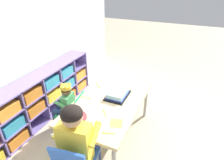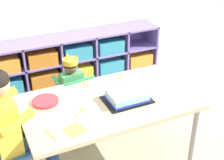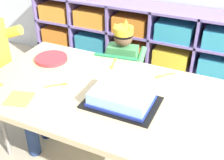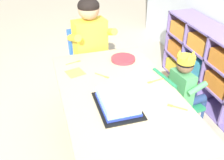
{
  "view_description": "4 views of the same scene",
  "coord_description": "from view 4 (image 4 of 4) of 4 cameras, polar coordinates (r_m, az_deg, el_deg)",
  "views": [
    {
      "loc": [
        -1.8,
        -0.84,
        2.0
      ],
      "look_at": [
        0.11,
        0.01,
        0.85
      ],
      "focal_mm": 30.18,
      "sensor_mm": 36.0,
      "label": 1
    },
    {
      "loc": [
        -0.87,
        -1.95,
        1.98
      ],
      "look_at": [
        0.02,
        -0.02,
        0.8
      ],
      "focal_mm": 51.06,
      "sensor_mm": 36.0,
      "label": 2
    },
    {
      "loc": [
        0.6,
        -1.17,
        1.5
      ],
      "look_at": [
        0.08,
        -0.05,
        0.73
      ],
      "focal_mm": 46.69,
      "sensor_mm": 36.0,
      "label": 3
    },
    {
      "loc": [
        1.43,
        -0.48,
        1.66
      ],
      "look_at": [
        0.13,
        -0.09,
        0.81
      ],
      "focal_mm": 42.26,
      "sensor_mm": 36.0,
      "label": 4
    }
  ],
  "objects": [
    {
      "name": "fork_scattered_mid_table",
      "position": [
        2.03,
        -2.02,
        0.92
      ],
      "size": [
        0.11,
        0.1,
        0.0
      ],
      "rotation": [
        0.0,
        0.0,
        3.85
      ],
      "color": "yellow",
      "rests_on": "activity_table"
    },
    {
      "name": "classroom_chair_adult_side",
      "position": [
        2.63,
        -5.02,
        4.77
      ],
      "size": [
        0.41,
        0.41,
        0.75
      ],
      "rotation": [
        0.0,
        0.0,
        1.73
      ],
      "color": "blue",
      "rests_on": "ground"
    },
    {
      "name": "birthday_cake_on_tray",
      "position": [
        1.7,
        1.21,
        -4.75
      ],
      "size": [
        0.37,
        0.26,
        0.08
      ],
      "color": "black",
      "rests_on": "activity_table"
    },
    {
      "name": "adult_helper_seated",
      "position": [
        2.44,
        -4.22,
        7.77
      ],
      "size": [
        0.45,
        0.44,
        1.07
      ],
      "rotation": [
        0.0,
        0.0,
        1.73
      ],
      "color": "yellow",
      "rests_on": "ground"
    },
    {
      "name": "activity_table",
      "position": [
        1.87,
        1.68,
        -4.14
      ],
      "size": [
        1.37,
        0.8,
        0.61
      ],
      "color": "#D1B789",
      "rests_on": "ground"
    },
    {
      "name": "paper_napkin_square",
      "position": [
        2.09,
        -7.96,
        1.57
      ],
      "size": [
        0.16,
        0.16,
        0.0
      ],
      "primitive_type": "cube",
      "rotation": [
        0.0,
        0.0,
        0.28
      ],
      "color": "#F4DB4C",
      "rests_on": "activity_table"
    },
    {
      "name": "fork_near_child_seat",
      "position": [
        2.24,
        -8.15,
        3.8
      ],
      "size": [
        0.05,
        0.13,
        0.0
      ],
      "rotation": [
        0.0,
        0.0,
        4.98
      ],
      "color": "yellow",
      "rests_on": "activity_table"
    },
    {
      "name": "ground",
      "position": [
        2.24,
        1.45,
        -15.82
      ],
      "size": [
        16.0,
        16.0,
        0.0
      ],
      "primitive_type": "plane",
      "color": "beige"
    },
    {
      "name": "paper_plate_stack",
      "position": [
        2.26,
        2.42,
        4.57
      ],
      "size": [
        0.21,
        0.21,
        0.02
      ],
      "primitive_type": "cylinder",
      "color": "#DB333D",
      "rests_on": "activity_table"
    },
    {
      "name": "classroom_chair_blue",
      "position": [
        2.25,
        12.95,
        -4.53
      ],
      "size": [
        0.36,
        0.39,
        0.63
      ],
      "rotation": [
        0.0,
        0.0,
        3.28
      ],
      "color": "#238451",
      "rests_on": "ground"
    },
    {
      "name": "fork_beside_plate_stack",
      "position": [
        1.99,
        9.23,
        -0.19
      ],
      "size": [
        0.04,
        0.14,
        0.0
      ],
      "rotation": [
        0.0,
        0.0,
        1.75
      ],
      "color": "yellow",
      "rests_on": "activity_table"
    },
    {
      "name": "fork_near_cake_tray",
      "position": [
        1.75,
        13.69,
        -5.7
      ],
      "size": [
        0.1,
        0.11,
        0.0
      ],
      "rotation": [
        0.0,
        0.0,
        0.83
      ],
      "color": "yellow",
      "rests_on": "activity_table"
    },
    {
      "name": "child_with_crown",
      "position": [
        2.24,
        15.69,
        -1.07
      ],
      "size": [
        0.32,
        0.32,
        0.79
      ],
      "rotation": [
        0.0,
        0.0,
        3.28
      ],
      "color": "#4C9E5B",
      "rests_on": "ground"
    }
  ]
}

